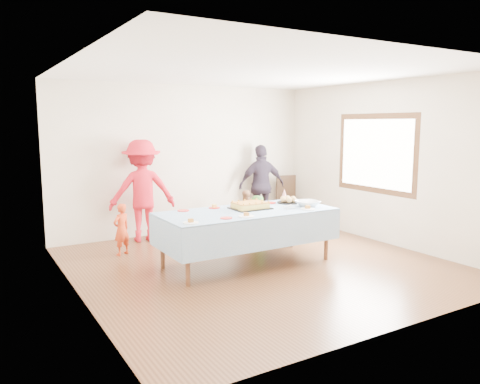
# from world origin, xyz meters

# --- Properties ---
(ground) EXTENTS (5.00, 5.00, 0.00)m
(ground) POSITION_xyz_m (0.00, 0.00, 0.00)
(ground) COLOR #4B2915
(ground) RESTS_ON ground
(room_walls) EXTENTS (5.04, 5.04, 2.72)m
(room_walls) POSITION_xyz_m (0.05, 0.00, 1.77)
(room_walls) COLOR beige
(room_walls) RESTS_ON ground
(party_table) EXTENTS (2.50, 1.10, 0.78)m
(party_table) POSITION_xyz_m (-0.14, 0.11, 0.72)
(party_table) COLOR #57321E
(party_table) RESTS_ON ground
(birthday_cake) EXTENTS (0.54, 0.42, 0.10)m
(birthday_cake) POSITION_xyz_m (-0.03, 0.20, 0.83)
(birthday_cake) COLOR black
(birthday_cake) RESTS_ON party_table
(rolls_tray) EXTENTS (0.34, 0.34, 0.10)m
(rolls_tray) POSITION_xyz_m (0.74, 0.32, 0.82)
(rolls_tray) COLOR black
(rolls_tray) RESTS_ON party_table
(punch_bowl) EXTENTS (0.34, 0.34, 0.08)m
(punch_bowl) POSITION_xyz_m (0.81, -0.06, 0.82)
(punch_bowl) COLOR silver
(punch_bowl) RESTS_ON party_table
(party_hat) EXTENTS (0.11, 0.11, 0.19)m
(party_hat) POSITION_xyz_m (0.83, 0.55, 0.87)
(party_hat) COLOR silver
(party_hat) RESTS_ON party_table
(fork_pile) EXTENTS (0.24, 0.18, 0.07)m
(fork_pile) POSITION_xyz_m (0.44, -0.08, 0.81)
(fork_pile) COLOR white
(fork_pile) RESTS_ON party_table
(plate_red_far_a) EXTENTS (0.17, 0.17, 0.01)m
(plate_red_far_a) POSITION_xyz_m (-0.94, 0.54, 0.79)
(plate_red_far_a) COLOR red
(plate_red_far_a) RESTS_ON party_table
(plate_red_far_b) EXTENTS (0.17, 0.17, 0.01)m
(plate_red_far_b) POSITION_xyz_m (-0.46, 0.51, 0.79)
(plate_red_far_b) COLOR red
(plate_red_far_b) RESTS_ON party_table
(plate_red_far_c) EXTENTS (0.18, 0.18, 0.01)m
(plate_red_far_c) POSITION_xyz_m (-0.11, 0.48, 0.79)
(plate_red_far_c) COLOR red
(plate_red_far_c) RESTS_ON party_table
(plate_red_far_d) EXTENTS (0.19, 0.19, 0.01)m
(plate_red_far_d) POSITION_xyz_m (0.48, 0.46, 0.79)
(plate_red_far_d) COLOR red
(plate_red_far_d) RESTS_ON party_table
(plate_red_near) EXTENTS (0.16, 0.16, 0.01)m
(plate_red_near) POSITION_xyz_m (-0.67, -0.23, 0.79)
(plate_red_near) COLOR red
(plate_red_near) RESTS_ON party_table
(plate_white_left) EXTENTS (0.20, 0.20, 0.01)m
(plate_white_left) POSITION_xyz_m (-1.19, -0.26, 0.79)
(plate_white_left) COLOR white
(plate_white_left) RESTS_ON party_table
(plate_white_mid) EXTENTS (0.21, 0.21, 0.01)m
(plate_white_mid) POSITION_xyz_m (-0.39, -0.26, 0.79)
(plate_white_mid) COLOR white
(plate_white_mid) RESTS_ON party_table
(plate_white_right) EXTENTS (0.21, 0.21, 0.01)m
(plate_white_right) POSITION_xyz_m (0.66, -0.26, 0.79)
(plate_white_right) COLOR white
(plate_white_right) RESTS_ON party_table
(dining_chair) EXTENTS (0.51, 0.51, 0.96)m
(dining_chair) POSITION_xyz_m (2.08, 2.14, 0.53)
(dining_chair) COLOR black
(dining_chair) RESTS_ON ground
(toddler_left) EXTENTS (0.34, 0.29, 0.80)m
(toddler_left) POSITION_xyz_m (-1.55, 1.50, 0.40)
(toddler_left) COLOR red
(toddler_left) RESTS_ON ground
(toddler_mid) EXTENTS (0.45, 0.35, 0.81)m
(toddler_mid) POSITION_xyz_m (0.63, 1.03, 0.41)
(toddler_mid) COLOR #356B23
(toddler_mid) RESTS_ON ground
(toddler_right) EXTENTS (0.40, 0.32, 0.80)m
(toddler_right) POSITION_xyz_m (0.83, 1.75, 0.40)
(toddler_right) COLOR #AE7851
(toddler_right) RESTS_ON ground
(adult_left) EXTENTS (1.22, 0.84, 1.74)m
(adult_left) POSITION_xyz_m (-0.96, 2.20, 0.87)
(adult_left) COLOR red
(adult_left) RESTS_ON ground
(adult_right) EXTENTS (0.99, 0.56, 1.60)m
(adult_right) POSITION_xyz_m (1.48, 2.20, 0.80)
(adult_right) COLOR #322938
(adult_right) RESTS_ON ground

